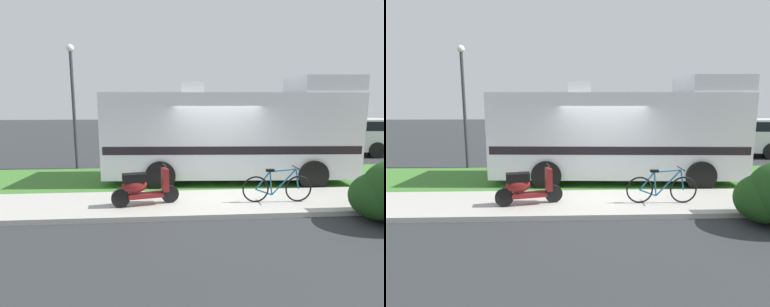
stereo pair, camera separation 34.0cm
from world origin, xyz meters
TOP-DOWN VIEW (x-y plane):
  - ground_plane at (0.00, 0.00)m, footprint 80.00×80.00m
  - sidewalk at (0.00, -1.20)m, footprint 24.00×2.00m
  - grass_strip at (0.00, 1.50)m, footprint 24.00×3.40m
  - motorhome_rv at (0.65, 1.27)m, footprint 7.90×2.81m
  - scooter at (-2.04, -1.39)m, footprint 1.63×0.62m
  - bicycle at (1.29, -1.41)m, footprint 1.76×0.52m
  - pickup_truck_near at (7.33, 5.95)m, footprint 5.41×2.36m
  - street_lamp_post at (-5.03, 3.60)m, footprint 0.28×0.28m

SIDE VIEW (x-z plane):
  - ground_plane at x=0.00m, z-range 0.00..0.00m
  - grass_strip at x=0.00m, z-range 0.00..0.08m
  - sidewalk at x=0.00m, z-range 0.00..0.12m
  - bicycle at x=1.29m, z-range 0.05..0.94m
  - scooter at x=-2.04m, z-range 0.09..1.06m
  - pickup_truck_near at x=7.33m, z-range 0.06..1.86m
  - motorhome_rv at x=0.65m, z-range -0.09..3.29m
  - street_lamp_post at x=-5.03m, z-range 0.47..5.21m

